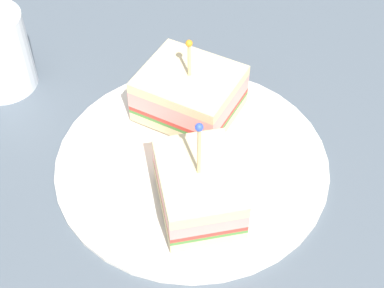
{
  "coord_description": "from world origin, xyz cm",
  "views": [
    {
      "loc": [
        -20.65,
        -30.96,
        43.96
      ],
      "look_at": [
        0.0,
        0.0,
        2.84
      ],
      "focal_mm": 53.54,
      "sensor_mm": 36.0,
      "label": 1
    }
  ],
  "objects": [
    {
      "name": "plate",
      "position": [
        0.0,
        0.0,
        0.42
      ],
      "size": [
        27.31,
        27.31,
        0.84
      ],
      "primitive_type": "cylinder",
      "color": "silver",
      "rests_on": "ground_plane"
    },
    {
      "name": "sandwich_half_back",
      "position": [
        3.47,
        5.7,
        3.35
      ],
      "size": [
        11.98,
        12.52,
        9.36
      ],
      "color": "beige",
      "rests_on": "plate"
    },
    {
      "name": "sandwich_half_front",
      "position": [
        -2.69,
        -5.07,
        3.21
      ],
      "size": [
        9.91,
        11.32,
        10.64
      ],
      "color": "beige",
      "rests_on": "plate"
    },
    {
      "name": "ground_plane",
      "position": [
        0.0,
        0.0,
        -1.0
      ],
      "size": [
        107.46,
        107.46,
        2.0
      ],
      "primitive_type": "cube",
      "color": "#4C5660"
    }
  ]
}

